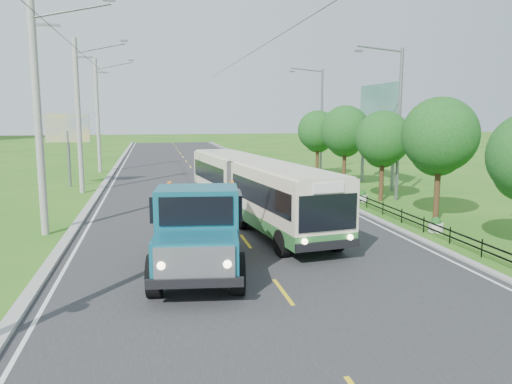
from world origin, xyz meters
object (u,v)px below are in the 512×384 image
object	(u,v)px
pole_near	(39,116)
dump_truck	(199,221)
pole_mid	(79,115)
streetlight_mid	(397,119)
tree_fourth	(383,141)
planter_near	(436,226)
tree_third	(439,139)
tree_back	(318,133)
planter_far	(319,180)
billboard_right	(379,112)
tree_fifth	(345,133)
streetlight_far	(320,117)
pole_far	(98,115)
billboard_left	(68,133)
planter_mid	(362,197)
bus	(254,185)

from	to	relation	value
pole_near	dump_truck	bearing A→B (deg)	-46.31
pole_near	pole_mid	distance (m)	12.00
streetlight_mid	pole_near	bearing A→B (deg)	-165.19
tree_fourth	planter_near	distance (m)	8.87
tree_third	tree_back	distance (m)	18.00
planter_far	billboard_right	distance (m)	6.58
pole_near	planter_near	xyz separation A→B (m)	(16.86, -3.00, -4.81)
tree_fifth	streetlight_far	size ratio (longest dim) A/B	0.64
billboard_right	dump_truck	xyz separation A→B (m)	(-14.51, -17.34, -3.68)
pole_mid	streetlight_mid	bearing A→B (deg)	-20.32
tree_back	streetlight_far	world-z (taller)	streetlight_far
tree_fifth	streetlight_mid	bearing A→B (deg)	-82.71
pole_far	billboard_left	distance (m)	9.17
planter_near	planter_mid	size ratio (longest dim) A/B	1.00
planter_near	tree_fifth	bearing A→B (deg)	84.92
pole_mid	bus	size ratio (longest dim) A/B	0.65
pole_mid	tree_fifth	world-z (taller)	pole_mid
planter_mid	planter_far	xyz separation A→B (m)	(0.00, 8.00, 0.00)
streetlight_far	planter_mid	bearing A→B (deg)	-98.30
planter_near	planter_far	world-z (taller)	same
tree_fourth	streetlight_far	bearing A→B (deg)	86.75
planter_near	tree_third	bearing A→B (deg)	59.59
billboard_right	streetlight_mid	bearing A→B (deg)	-105.44
planter_mid	tree_third	bearing A→B (deg)	-77.90
streetlight_mid	planter_mid	bearing A→B (deg)	-180.00
pole_near	dump_truck	world-z (taller)	pole_near
planter_near	planter_far	xyz separation A→B (m)	(0.00, 16.00, 0.00)
pole_near	pole_far	world-z (taller)	same
streetlight_mid	dump_truck	distance (m)	17.44
pole_near	dump_truck	size ratio (longest dim) A/B	1.38
streetlight_far	planter_near	bearing A→B (deg)	-95.30
billboard_right	dump_truck	distance (m)	22.91
tree_third	streetlight_mid	bearing A→B (deg)	82.36
tree_third	tree_fifth	bearing A→B (deg)	90.00
pole_mid	dump_truck	xyz separation A→B (m)	(6.06, -18.34, -3.43)
pole_near	pole_far	distance (m)	24.00
pole_mid	planter_mid	distance (m)	18.88
pole_far	tree_third	world-z (taller)	pole_far
pole_far	planter_mid	bearing A→B (deg)	-48.41
planter_near	streetlight_far	bearing A→B (deg)	84.70
pole_near	tree_fifth	distance (m)	21.31
tree_third	tree_fifth	world-z (taller)	tree_third
tree_back	streetlight_far	distance (m)	2.37
bus	planter_near	bearing A→B (deg)	-35.49
streetlight_far	dump_truck	size ratio (longest dim) A/B	1.25
tree_fourth	streetlight_mid	distance (m)	1.54
pole_near	bus	bearing A→B (deg)	5.33
streetlight_mid	planter_far	size ratio (longest dim) A/B	13.54
tree_fourth	tree_third	bearing A→B (deg)	-90.00
streetlight_far	planter_far	bearing A→B (deg)	-108.80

